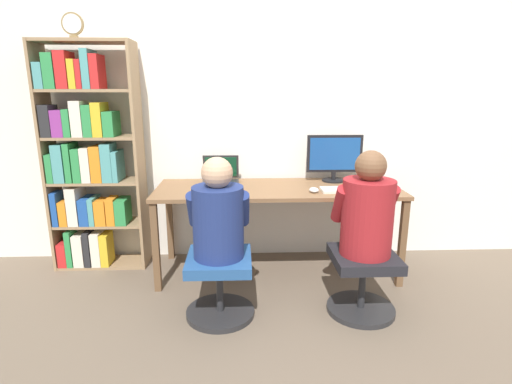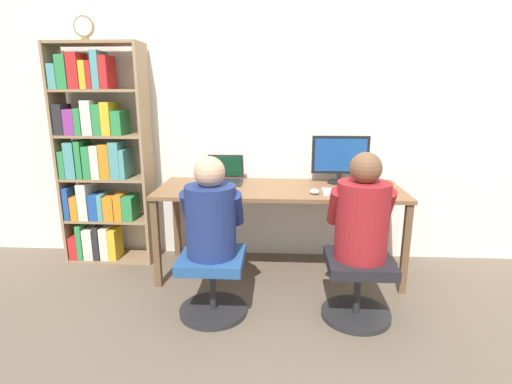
{
  "view_description": "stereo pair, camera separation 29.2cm",
  "coord_description": "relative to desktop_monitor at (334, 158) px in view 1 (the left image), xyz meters",
  "views": [
    {
      "loc": [
        -0.3,
        -2.78,
        1.5
      ],
      "look_at": [
        -0.18,
        0.19,
        0.74
      ],
      "focal_mm": 28.0,
      "sensor_mm": 36.0,
      "label": 1
    },
    {
      "loc": [
        -0.01,
        -2.78,
        1.5
      ],
      "look_at": [
        -0.18,
        0.19,
        0.74
      ],
      "focal_mm": 28.0,
      "sensor_mm": 36.0,
      "label": 2
    }
  ],
  "objects": [
    {
      "name": "ground_plane",
      "position": [
        -0.5,
        -0.55,
        -0.94
      ],
      "size": [
        14.0,
        14.0,
        0.0
      ],
      "primitive_type": "plane",
      "color": "brown"
    },
    {
      "name": "wall_back",
      "position": [
        -0.5,
        0.21,
        0.36
      ],
      "size": [
        10.0,
        0.05,
        2.6
      ],
      "color": "white",
      "rests_on": "ground_plane"
    },
    {
      "name": "desk",
      "position": [
        -0.5,
        -0.21,
        -0.27
      ],
      "size": [
        1.96,
        0.69,
        0.73
      ],
      "color": "brown",
      "rests_on": "ground_plane"
    },
    {
      "name": "desktop_monitor",
      "position": [
        0.0,
        0.0,
        0.0
      ],
      "size": [
        0.47,
        0.2,
        0.4
      ],
      "color": "black",
      "rests_on": "desk"
    },
    {
      "name": "laptop",
      "position": [
        -0.97,
        -0.04,
        -0.16
      ],
      "size": [
        0.3,
        0.3,
        0.23
      ],
      "color": "#2D2D30",
      "rests_on": "desk"
    },
    {
      "name": "keyboard",
      "position": [
        0.04,
        -0.35,
        -0.19
      ],
      "size": [
        0.43,
        0.16,
        0.03
      ],
      "color": "silver",
      "rests_on": "desk"
    },
    {
      "name": "computer_mouse_by_keyboard",
      "position": [
        -0.24,
        -0.38,
        -0.19
      ],
      "size": [
        0.07,
        0.1,
        0.04
      ],
      "color": "silver",
      "rests_on": "desk"
    },
    {
      "name": "office_chair_left",
      "position": [
        0.03,
        -0.87,
        -0.69
      ],
      "size": [
        0.47,
        0.47,
        0.43
      ],
      "color": "#262628",
      "rests_on": "ground_plane"
    },
    {
      "name": "office_chair_right",
      "position": [
        -0.95,
        -0.88,
        -0.69
      ],
      "size": [
        0.47,
        0.47,
        0.43
      ],
      "color": "#262628",
      "rests_on": "ground_plane"
    },
    {
      "name": "person_at_monitor",
      "position": [
        0.03,
        -0.87,
        -0.21
      ],
      "size": [
        0.41,
        0.35,
        0.7
      ],
      "color": "maroon",
      "rests_on": "office_chair_left"
    },
    {
      "name": "person_at_laptop",
      "position": [
        -0.95,
        -0.88,
        -0.22
      ],
      "size": [
        0.41,
        0.34,
        0.66
      ],
      "color": "navy",
      "rests_on": "office_chair_right"
    },
    {
      "name": "bookshelf",
      "position": [
        -2.07,
        -0.03,
        -0.02
      ],
      "size": [
        0.77,
        0.29,
        1.88
      ],
      "color": "#997A56",
      "rests_on": "ground_plane"
    },
    {
      "name": "desk_clock",
      "position": [
        -2.04,
        -0.09,
        1.04
      ],
      "size": [
        0.16,
        0.03,
        0.18
      ],
      "color": "olive",
      "rests_on": "bookshelf"
    }
  ]
}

